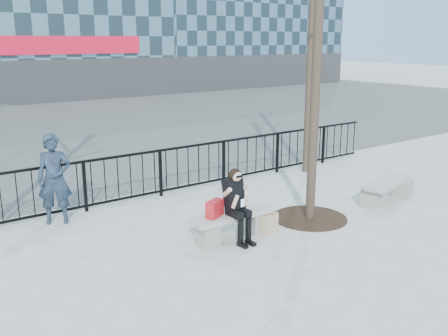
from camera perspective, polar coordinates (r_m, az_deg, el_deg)
ground at (r=9.22m, az=0.94°, el=-8.02°), size 120.00×120.00×0.00m
street_surface at (r=22.66m, az=-22.65°, el=4.45°), size 60.00×23.00×0.01m
railing at (r=11.45m, az=-8.14°, el=-0.71°), size 14.00×0.06×1.10m
tree_grate at (r=10.33m, az=9.76°, el=-5.63°), size 1.50×1.50×0.02m
bench_main at (r=9.11m, az=0.94°, el=-6.27°), size 1.65×0.46×0.49m
bench_second at (r=11.73m, az=18.23°, el=-2.19°), size 1.69×0.47×0.50m
seated_woman at (r=8.86m, az=1.58°, el=-4.34°), size 0.50×0.64×1.34m
handbag at (r=8.80m, az=-1.07°, el=-4.67°), size 0.41×0.31×0.30m
shopping_bag at (r=9.41m, az=5.22°, el=-6.39°), size 0.42×0.24×0.37m
standing_man at (r=10.24m, az=-18.80°, el=-1.21°), size 0.77×0.65×1.79m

